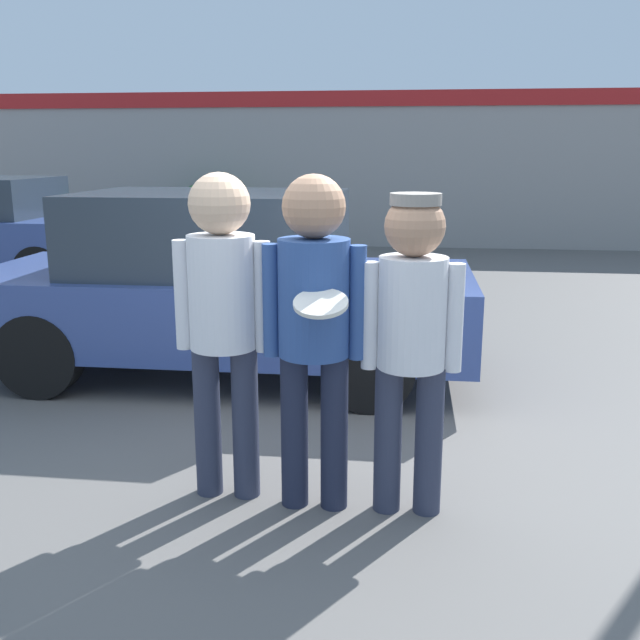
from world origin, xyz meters
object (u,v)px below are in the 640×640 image
object	(u,v)px
person_left	(223,306)
person_middle_with_frisbee	(314,312)
shrub	(208,216)
person_right	(412,326)
parked_car_near	(221,285)

from	to	relation	value
person_left	person_middle_with_frisbee	xyz separation A→B (m)	(0.51, -0.08, 0.00)
shrub	person_middle_with_frisbee	bearing A→B (deg)	-71.14
person_left	person_right	world-z (taller)	person_left
parked_car_near	shrub	world-z (taller)	parked_car_near
parked_car_near	person_left	bearing A→B (deg)	-74.80
person_left	person_middle_with_frisbee	distance (m)	0.52
parked_car_near	person_right	bearing A→B (deg)	-54.76
person_right	person_left	bearing A→B (deg)	176.12
person_left	shrub	world-z (taller)	person_left
parked_car_near	shrub	bearing A→B (deg)	106.67
person_middle_with_frisbee	person_right	distance (m)	0.52
person_left	person_middle_with_frisbee	world-z (taller)	person_left
person_middle_with_frisbee	parked_car_near	size ratio (longest dim) A/B	0.43
person_left	parked_car_near	bearing A→B (deg)	105.20
person_right	shrub	xyz separation A→B (m)	(-3.97, 10.12, -0.39)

